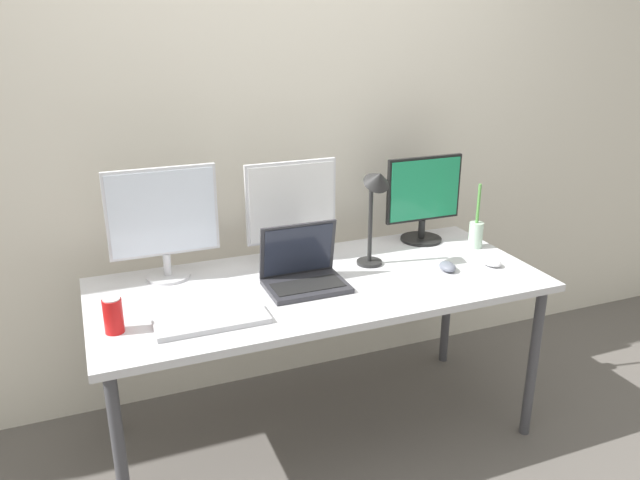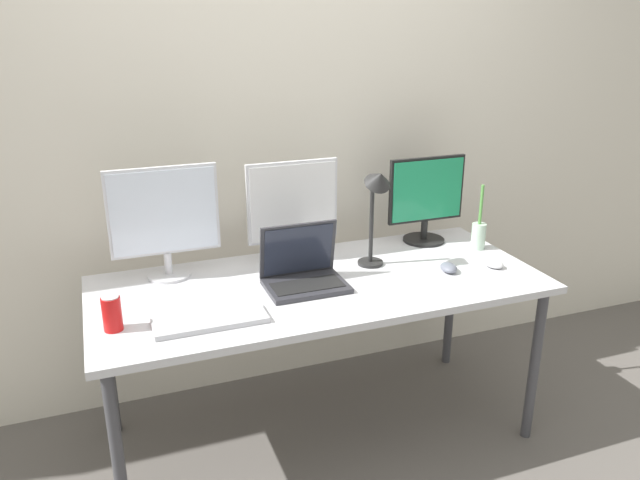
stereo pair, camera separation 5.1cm
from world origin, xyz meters
TOP-DOWN VIEW (x-y plane):
  - ground_plane at (0.00, 0.00)m, footprint 16.00×16.00m
  - wall_back at (0.00, 0.59)m, footprint 7.00×0.08m
  - work_desk at (0.00, 0.00)m, footprint 1.82×0.79m
  - monitor_left at (-0.57, 0.27)m, footprint 0.44×0.18m
  - monitor_center at (-0.02, 0.28)m, footprint 0.41×0.19m
  - monitor_right at (0.64, 0.28)m, footprint 0.38×0.20m
  - laptop_silver at (-0.08, -0.01)m, footprint 0.32×0.23m
  - keyboard_main at (-0.49, -0.20)m, footprint 0.40×0.15m
  - mouse_by_keyboard at (0.55, -0.09)m, footprint 0.08×0.11m
  - mouse_by_laptop at (0.75, -0.12)m, footprint 0.09×0.11m
  - soda_can_near_keyboard at (-0.81, -0.14)m, footprint 0.07×0.07m
  - bamboo_vase at (0.82, 0.10)m, footprint 0.07×0.07m
  - desk_lamp at (0.27, 0.06)m, footprint 0.11×0.18m

SIDE VIEW (x-z plane):
  - ground_plane at x=0.00m, z-range 0.00..0.00m
  - work_desk at x=0.00m, z-range 0.31..1.05m
  - keyboard_main at x=-0.49m, z-range 0.74..0.76m
  - mouse_by_laptop at x=0.75m, z-range 0.74..0.77m
  - mouse_by_keyboard at x=0.55m, z-range 0.74..0.78m
  - laptop_silver at x=-0.08m, z-range 0.67..0.92m
  - soda_can_near_keyboard at x=-0.81m, z-range 0.74..0.87m
  - bamboo_vase at x=0.82m, z-range 0.66..0.96m
  - monitor_right at x=0.64m, z-range 0.75..1.16m
  - monitor_center at x=-0.02m, z-range 0.75..1.20m
  - monitor_left at x=-0.57m, z-range 0.76..1.23m
  - desk_lamp at x=0.27m, z-range 0.82..1.28m
  - wall_back at x=0.00m, z-range 0.00..2.60m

